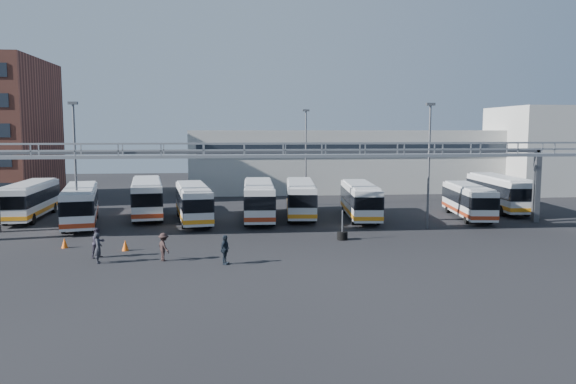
{
  "coord_description": "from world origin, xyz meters",
  "views": [
    {
      "loc": [
        -4.2,
        -36.98,
        8.03
      ],
      "look_at": [
        0.39,
        6.0,
        3.26
      ],
      "focal_mm": 35.0,
      "sensor_mm": 36.0,
      "label": 1
    }
  ],
  "objects": [
    {
      "name": "bus_6",
      "position": [
        7.7,
        12.62,
        1.78
      ],
      "size": [
        3.43,
        10.76,
        3.21
      ],
      "rotation": [
        0.0,
        0.0,
        -0.09
      ],
      "color": "silver",
      "rests_on": "ground"
    },
    {
      "name": "bus_4",
      "position": [
        -1.51,
        13.12,
        1.89
      ],
      "size": [
        3.02,
        11.31,
        3.41
      ],
      "rotation": [
        0.0,
        0.0,
        -0.04
      ],
      "color": "silver",
      "rests_on": "ground"
    },
    {
      "name": "tire_stack",
      "position": [
        4.09,
        3.01,
        0.37
      ],
      "size": [
        0.77,
        0.77,
        2.21
      ],
      "color": "black",
      "rests_on": "ground"
    },
    {
      "name": "pedestrian_b",
      "position": [
        -12.44,
        -1.05,
        0.96
      ],
      "size": [
        1.15,
        1.18,
        1.92
      ],
      "primitive_type": "imported",
      "rotation": [
        0.0,
        0.0,
        0.88
      ],
      "color": "#262331",
      "rests_on": "ground"
    },
    {
      "name": "light_pole_back",
      "position": [
        4.0,
        22.0,
        5.73
      ],
      "size": [
        0.7,
        0.35,
        10.21
      ],
      "color": "#4C4F54",
      "rests_on": "ground"
    },
    {
      "name": "gantry",
      "position": [
        0.0,
        5.87,
        5.51
      ],
      "size": [
        51.4,
        5.15,
        7.1
      ],
      "color": "gray",
      "rests_on": "ground"
    },
    {
      "name": "bus_5",
      "position": [
        2.47,
        14.44,
        1.82
      ],
      "size": [
        3.55,
        11.04,
        3.29
      ],
      "rotation": [
        0.0,
        0.0,
        -0.1
      ],
      "color": "silver",
      "rests_on": "ground"
    },
    {
      "name": "light_pole_mid",
      "position": [
        12.0,
        7.0,
        5.73
      ],
      "size": [
        0.7,
        0.35,
        10.21
      ],
      "color": "#4C4F54",
      "rests_on": "ground"
    },
    {
      "name": "pedestrian_a",
      "position": [
        -12.1,
        -2.59,
        0.94
      ],
      "size": [
        0.55,
        0.75,
        1.88
      ],
      "primitive_type": "imported",
      "rotation": [
        0.0,
        0.0,
        1.73
      ],
      "color": "#212229",
      "rests_on": "ground"
    },
    {
      "name": "bus_1",
      "position": [
        -16.65,
        11.48,
        1.85
      ],
      "size": [
        4.64,
        11.31,
        3.35
      ],
      "rotation": [
        0.0,
        0.0,
        0.19
      ],
      "color": "silver",
      "rests_on": "ground"
    },
    {
      "name": "pedestrian_c",
      "position": [
        -8.21,
        -2.38,
        0.87
      ],
      "size": [
        1.14,
        1.3,
        1.74
      ],
      "primitive_type": "imported",
      "rotation": [
        0.0,
        0.0,
        2.12
      ],
      "color": "black",
      "rests_on": "ground"
    },
    {
      "name": "bus_8",
      "position": [
        17.61,
        11.87,
        1.69
      ],
      "size": [
        3.68,
        10.27,
        3.05
      ],
      "rotation": [
        0.0,
        0.0,
        -0.14
      ],
      "color": "silver",
      "rests_on": "ground"
    },
    {
      "name": "light_pole_left",
      "position": [
        -16.0,
        8.0,
        5.73
      ],
      "size": [
        0.7,
        0.35,
        10.21
      ],
      "color": "#4C4F54",
      "rests_on": "ground"
    },
    {
      "name": "bus_9",
      "position": [
        22.68,
        16.03,
        1.93
      ],
      "size": [
        3.49,
        11.63,
        3.48
      ],
      "rotation": [
        0.0,
        0.0,
        -0.07
      ],
      "color": "silver",
      "rests_on": "ground"
    },
    {
      "name": "pedestrian_d",
      "position": [
        -4.46,
        -3.72,
        0.89
      ],
      "size": [
        0.82,
        1.13,
        1.79
      ],
      "primitive_type": "imported",
      "rotation": [
        0.0,
        0.0,
        1.16
      ],
      "color": "black",
      "rests_on": "ground"
    },
    {
      "name": "ground",
      "position": [
        0.0,
        0.0,
        0.0
      ],
      "size": [
        140.0,
        140.0,
        0.0
      ],
      "primitive_type": "plane",
      "color": "black",
      "rests_on": "ground"
    },
    {
      "name": "cone_right",
      "position": [
        -15.42,
        2.22,
        0.35
      ],
      "size": [
        0.55,
        0.55,
        0.7
      ],
      "primitive_type": "cone",
      "rotation": [
        0.0,
        0.0,
        -0.31
      ],
      "color": "#E2550C",
      "rests_on": "ground"
    },
    {
      "name": "bus_2",
      "position": [
        -11.76,
        15.92,
        1.91
      ],
      "size": [
        4.19,
        11.64,
        3.46
      ],
      "rotation": [
        0.0,
        0.0,
        0.14
      ],
      "color": "silver",
      "rests_on": "ground"
    },
    {
      "name": "warehouse",
      "position": [
        12.0,
        38.0,
        4.0
      ],
      "size": [
        42.0,
        14.0,
        8.0
      ],
      "primitive_type": "cube",
      "color": "#9E9E99",
      "rests_on": "ground"
    },
    {
      "name": "bus_0",
      "position": [
        -22.11,
        15.7,
        1.84
      ],
      "size": [
        3.01,
        11.05,
        3.33
      ],
      "rotation": [
        0.0,
        0.0,
        0.04
      ],
      "color": "silver",
      "rests_on": "ground"
    },
    {
      "name": "bus_3",
      "position": [
        -7.29,
        12.38,
        1.8
      ],
      "size": [
        3.94,
        10.96,
        3.25
      ],
      "rotation": [
        0.0,
        0.0,
        0.14
      ],
      "color": "silver",
      "rests_on": "ground"
    },
    {
      "name": "building_right",
      "position": [
        38.0,
        32.0,
        5.5
      ],
      "size": [
        14.0,
        12.0,
        11.0
      ],
      "primitive_type": "cube",
      "color": "#B2B2AD",
      "rests_on": "ground"
    },
    {
      "name": "cone_left",
      "position": [
        -11.13,
        0.89,
        0.36
      ],
      "size": [
        0.51,
        0.51,
        0.72
      ],
      "primitive_type": "cone",
      "rotation": [
        0.0,
        0.0,
        0.14
      ],
      "color": "#E2550C",
      "rests_on": "ground"
    }
  ]
}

